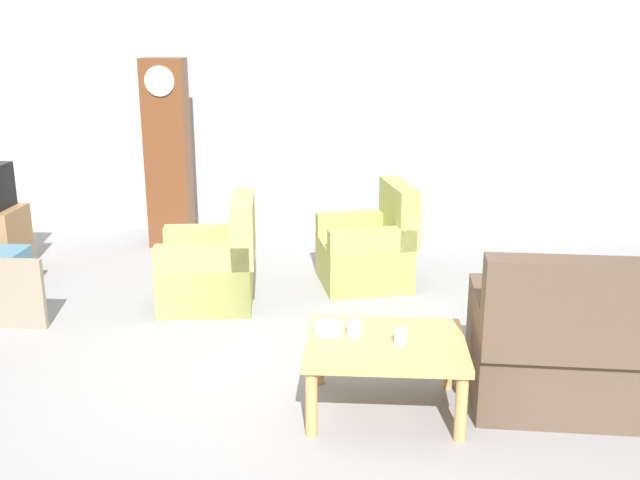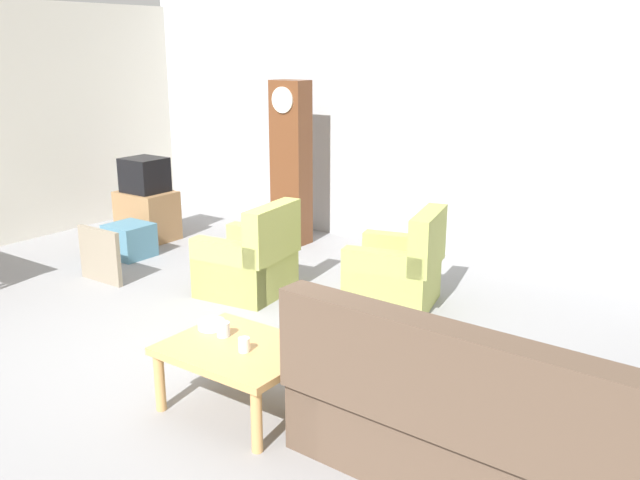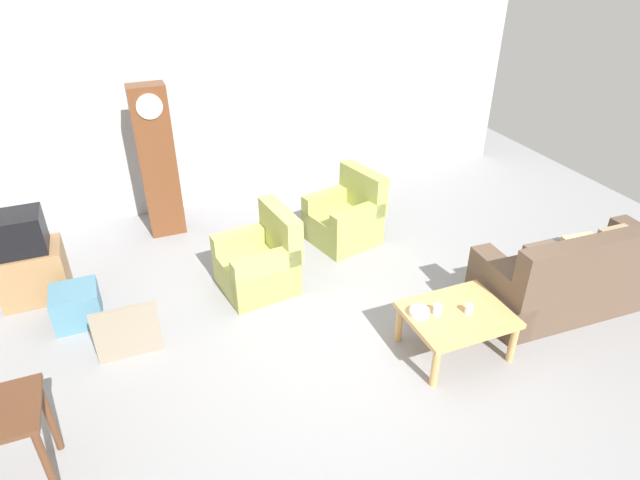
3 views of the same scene
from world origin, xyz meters
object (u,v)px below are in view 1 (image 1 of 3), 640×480
at_px(bowl_white_stacked, 328,328).
at_px(cup_blue_rimmed, 354,328).
at_px(coffee_table_wood, 385,351).
at_px(armchair_olive_near, 212,269).
at_px(framed_picture_leaning, 7,293).
at_px(armchair_olive_far, 369,251).
at_px(grandfather_clock, 168,154).
at_px(cup_white_porcelain, 401,337).

bearing_deg(bowl_white_stacked, cup_blue_rimmed, -16.97).
bearing_deg(coffee_table_wood, bowl_white_stacked, 163.04).
xyz_separation_m(armchair_olive_near, coffee_table_wood, (1.42, -1.72, 0.09)).
distance_m(framed_picture_leaning, cup_blue_rimmed, 2.91).
relative_size(armchair_olive_far, grandfather_clock, 0.48).
bearing_deg(bowl_white_stacked, coffee_table_wood, -16.96).
distance_m(armchair_olive_near, armchair_olive_far, 1.44).
bearing_deg(cup_blue_rimmed, bowl_white_stacked, 163.03).
bearing_deg(cup_white_porcelain, cup_blue_rimmed, 160.06).
xyz_separation_m(grandfather_clock, framed_picture_leaning, (-0.69, -2.31, -0.71)).
xyz_separation_m(armchair_olive_far, cup_blue_rimmed, (-0.09, -2.25, 0.20)).
distance_m(armchair_olive_far, cup_white_porcelain, 2.37).
distance_m(grandfather_clock, cup_blue_rimmed, 3.94).
bearing_deg(armchair_olive_near, grandfather_clock, 115.20).
distance_m(grandfather_clock, cup_white_porcelain, 4.17).
bearing_deg(coffee_table_wood, framed_picture_leaning, 159.32).
xyz_separation_m(cup_blue_rimmed, bowl_white_stacked, (-0.16, 0.05, -0.02)).
xyz_separation_m(framed_picture_leaning, bowl_white_stacked, (2.55, -0.99, 0.20)).
xyz_separation_m(grandfather_clock, bowl_white_stacked, (1.86, -3.30, -0.50)).
relative_size(coffee_table_wood, grandfather_clock, 0.49).
bearing_deg(coffee_table_wood, cup_blue_rimmed, 163.04).
height_order(framed_picture_leaning, bowl_white_stacked, framed_picture_leaning).
relative_size(coffee_table_wood, bowl_white_stacked, 5.11).
distance_m(grandfather_clock, framed_picture_leaning, 2.52).
bearing_deg(armchair_olive_near, cup_white_porcelain, -49.58).
bearing_deg(grandfather_clock, armchair_olive_near, -64.80).
bearing_deg(coffee_table_wood, armchair_olive_far, 92.48).
xyz_separation_m(armchair_olive_far, coffee_table_wood, (0.10, -2.31, 0.09)).
distance_m(grandfather_clock, bowl_white_stacked, 3.82).
bearing_deg(grandfather_clock, framed_picture_leaning, -106.67).
distance_m(coffee_table_wood, bowl_white_stacked, 0.38).
height_order(armchair_olive_near, grandfather_clock, grandfather_clock).
relative_size(armchair_olive_near, cup_white_porcelain, 9.76).
height_order(coffee_table_wood, cup_blue_rimmed, cup_blue_rimmed).
relative_size(grandfather_clock, cup_white_porcelain, 20.87).
bearing_deg(coffee_table_wood, grandfather_clock, 122.97).
relative_size(cup_white_porcelain, bowl_white_stacked, 0.50).
distance_m(armchair_olive_far, framed_picture_leaning, 3.06).
bearing_deg(framed_picture_leaning, cup_blue_rimmed, -20.93).
xyz_separation_m(framed_picture_leaning, cup_white_porcelain, (2.99, -1.14, 0.22)).
relative_size(armchair_olive_far, coffee_table_wood, 0.99).
height_order(coffee_table_wood, grandfather_clock, grandfather_clock).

